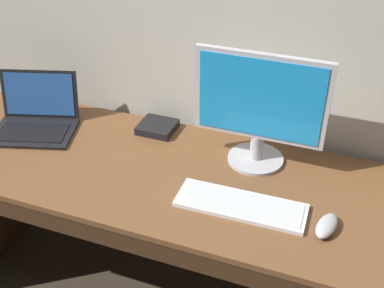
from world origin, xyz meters
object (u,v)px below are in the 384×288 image
(laptop_black, at_px, (36,118))
(external_drive_box, at_px, (157,127))
(computer_mouse, at_px, (327,226))
(external_monitor, at_px, (259,109))
(wired_keyboard, at_px, (241,205))

(laptop_black, xyz_separation_m, external_drive_box, (0.47, 0.16, -0.03))
(laptop_black, height_order, external_drive_box, laptop_black)
(computer_mouse, xyz_separation_m, external_drive_box, (-0.73, 0.36, -0.00))
(computer_mouse, relative_size, external_drive_box, 0.86)
(laptop_black, bearing_deg, external_monitor, 5.02)
(external_monitor, bearing_deg, wired_keyboard, -85.70)
(external_monitor, bearing_deg, laptop_black, -174.98)
(wired_keyboard, bearing_deg, laptop_black, 168.61)
(external_monitor, bearing_deg, external_drive_box, 169.86)
(laptop_black, xyz_separation_m, external_monitor, (0.90, 0.08, 0.18))
(computer_mouse, bearing_deg, external_drive_box, 166.08)
(laptop_black, relative_size, wired_keyboard, 0.90)
(wired_keyboard, bearing_deg, external_drive_box, 142.73)
(laptop_black, distance_m, external_drive_box, 0.50)
(computer_mouse, height_order, external_drive_box, computer_mouse)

